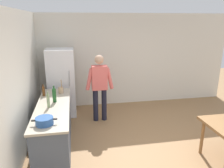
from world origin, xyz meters
The scene contains 11 objects.
ground_plane centered at (0.00, 0.00, 0.00)m, with size 14.00×14.00×0.00m, color #936D47.
wall_back centered at (0.00, 3.00, 1.35)m, with size 6.40×0.12×2.70m, color silver.
wall_left centered at (-2.60, 0.20, 1.35)m, with size 0.12×5.60×2.70m, color silver.
kitchen_counter centered at (-2.00, 0.80, 0.45)m, with size 0.64×2.20×0.90m.
refrigerator centered at (-1.90, 2.40, 0.90)m, with size 0.70×0.67×1.80m.
person centered at (-0.95, 1.85, 0.98)m, with size 0.70×0.22×1.70m.
cooking_pot centered at (-2.06, 0.00, 0.96)m, with size 0.40×0.28×0.12m.
utensil_jar centered at (-1.87, 1.54, 0.98)m, with size 0.11×0.11×0.32m.
bottle_vinegar_tall centered at (-2.07, 0.72, 1.04)m, with size 0.06×0.06×0.32m.
bottle_beer_brown centered at (-2.24, 1.42, 1.01)m, with size 0.06×0.06×0.26m.
bottle_wine_green centered at (-1.98, 0.99, 1.05)m, with size 0.08×0.08×0.34m.
Camera 1 is at (-1.55, -3.25, 2.49)m, focal length 34.48 mm.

